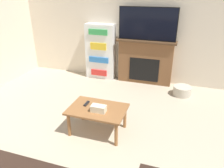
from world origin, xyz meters
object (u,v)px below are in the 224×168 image
bookshelf (101,52)px  fireplace (145,62)px  tv (147,24)px  coffee_table (97,112)px  storage_basket (182,91)px

bookshelf → fireplace: bearing=1.1°
tv → coffee_table: 2.38m
coffee_table → bookshelf: bearing=109.6°
bookshelf → storage_basket: (1.98, -0.42, -0.56)m
bookshelf → storage_basket: bearing=-12.0°
bookshelf → storage_basket: 2.10m
tv → storage_basket: bearing=-25.4°
tv → coffee_table: tv is taller
fireplace → storage_basket: fireplace is taller
fireplace → storage_basket: 1.07m
coffee_table → storage_basket: size_ratio=2.35×
tv → fireplace: bearing=90.0°
fireplace → storage_basket: (0.89, -0.44, -0.41)m
tv → bookshelf: tv is taller
coffee_table → storage_basket: (1.21, 1.72, -0.26)m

